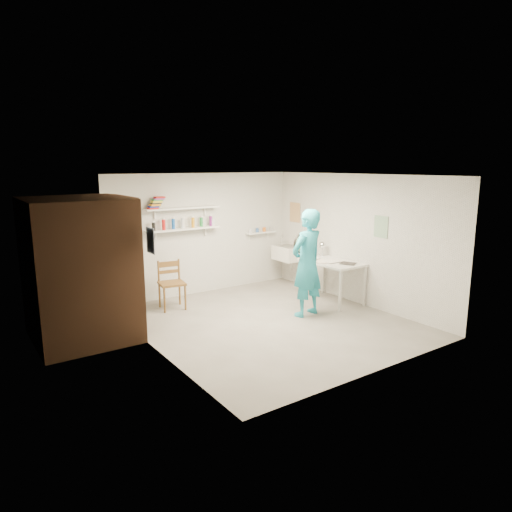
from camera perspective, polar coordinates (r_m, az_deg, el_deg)
floor at (r=7.65m, az=1.72°, el=-8.30°), size 4.00×4.50×0.02m
ceiling at (r=7.20m, az=1.84°, el=10.14°), size 4.00×4.50×0.02m
wall_back at (r=9.22m, az=-6.60°, el=2.79°), size 4.00×0.02×2.40m
wall_front at (r=5.71m, az=15.38°, el=-2.86°), size 4.00×0.02×2.40m
wall_left at (r=6.37m, az=-12.94°, el=-1.29°), size 0.02×4.50×2.40m
wall_right at (r=8.66m, az=12.55°, el=2.04°), size 0.02×4.50×2.40m
doorway_recess at (r=7.38m, az=-15.78°, el=-1.30°), size 0.02×0.90×2.00m
corridor_box at (r=7.18m, az=-21.15°, el=-1.58°), size 1.40×1.50×2.10m
door_lintel at (r=7.24m, az=-16.08°, el=6.86°), size 0.06×1.05×0.10m
door_jamb_near at (r=6.93m, az=-14.27°, el=-2.04°), size 0.06×0.10×2.00m
door_jamb_far at (r=7.85m, az=-16.84°, el=-0.61°), size 0.06×0.10×2.00m
shelf_lower at (r=8.86m, az=-9.08°, el=3.36°), size 1.50×0.22×0.03m
shelf_upper at (r=8.81m, az=-9.16°, el=5.93°), size 1.50×0.22×0.03m
ledge_shelf at (r=9.86m, az=0.60°, el=2.95°), size 0.70×0.14×0.03m
poster_left at (r=6.35m, az=-13.07°, el=1.89°), size 0.01×0.28×0.36m
poster_right_a at (r=9.89m, az=4.88°, el=5.46°), size 0.01×0.34×0.42m
poster_right_b at (r=8.24m, az=15.34°, el=3.55°), size 0.01×0.30×0.38m
belfast_sink at (r=9.79m, az=4.10°, el=0.38°), size 0.48×0.60×0.30m
man at (r=7.78m, az=6.39°, el=-0.89°), size 0.73×0.55×1.84m
wall_clock at (r=7.91m, az=5.61°, el=1.59°), size 0.33×0.09×0.33m
wooden_chair at (r=8.33m, az=-10.47°, el=-3.40°), size 0.50×0.48×0.94m
work_table at (r=8.74m, az=9.39°, el=-3.16°), size 0.71×1.18×0.78m
desk_lamp at (r=9.08m, az=8.34°, el=1.37°), size 0.15×0.15×0.15m
spray_cans at (r=8.84m, az=-9.10°, el=4.00°), size 1.26×0.06×0.17m
book_stack at (r=8.59m, az=-12.40°, el=6.53°), size 0.32×0.14×0.22m
ledge_pots at (r=9.85m, az=0.60°, el=3.30°), size 0.48×0.07×0.09m
papers at (r=8.65m, az=9.48°, el=-0.58°), size 0.30×0.22×0.02m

